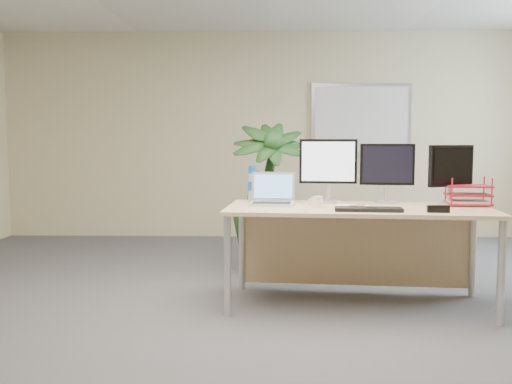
{
  "coord_description": "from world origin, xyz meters",
  "views": [
    {
      "loc": [
        -0.01,
        -3.56,
        1.31
      ],
      "look_at": [
        -0.1,
        0.35,
        0.94
      ],
      "focal_mm": 40.0,
      "sensor_mm": 36.0,
      "label": 1
    }
  ],
  "objects_px": {
    "floor_plant": "(267,196)",
    "monitor_left": "(328,166)",
    "desk": "(357,226)",
    "monitor_right": "(387,169)",
    "laptop": "(272,197)"
  },
  "relations": [
    {
      "from": "floor_plant",
      "to": "monitor_left",
      "type": "bearing_deg",
      "value": -60.25
    },
    {
      "from": "desk",
      "to": "monitor_left",
      "type": "bearing_deg",
      "value": 140.13
    },
    {
      "from": "floor_plant",
      "to": "monitor_right",
      "type": "distance_m",
      "value": 1.36
    },
    {
      "from": "monitor_left",
      "to": "monitor_right",
      "type": "bearing_deg",
      "value": -2.26
    },
    {
      "from": "floor_plant",
      "to": "monitor_left",
      "type": "distance_m",
      "value": 1.06
    },
    {
      "from": "monitor_left",
      "to": "desk",
      "type": "bearing_deg",
      "value": -39.87
    },
    {
      "from": "floor_plant",
      "to": "monitor_left",
      "type": "height_order",
      "value": "floor_plant"
    },
    {
      "from": "floor_plant",
      "to": "monitor_right",
      "type": "bearing_deg",
      "value": -42.33
    },
    {
      "from": "floor_plant",
      "to": "monitor_left",
      "type": "xyz_separation_m",
      "value": [
        0.5,
        -0.87,
        0.33
      ]
    },
    {
      "from": "floor_plant",
      "to": "monitor_right",
      "type": "height_order",
      "value": "floor_plant"
    },
    {
      "from": "laptop",
      "to": "floor_plant",
      "type": "bearing_deg",
      "value": 92.32
    },
    {
      "from": "desk",
      "to": "laptop",
      "type": "relative_size",
      "value": 5.5
    },
    {
      "from": "monitor_left",
      "to": "laptop",
      "type": "xyz_separation_m",
      "value": [
        -0.46,
        -0.12,
        -0.24
      ]
    },
    {
      "from": "floor_plant",
      "to": "laptop",
      "type": "xyz_separation_m",
      "value": [
        0.04,
        -0.99,
        0.09
      ]
    },
    {
      "from": "desk",
      "to": "monitor_right",
      "type": "height_order",
      "value": "monitor_right"
    }
  ]
}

